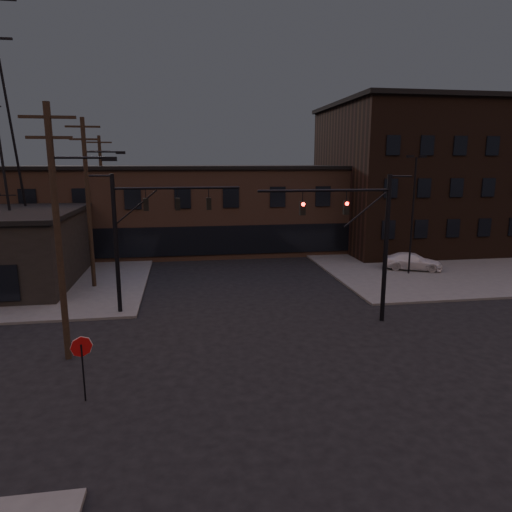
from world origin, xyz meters
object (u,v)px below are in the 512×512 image
at_px(traffic_signal_near, 366,233).
at_px(stop_sign, 82,354).
at_px(car_crossing, 239,243).
at_px(parked_car_lot_b, 412,261).
at_px(parked_car_lot_a, 395,249).
at_px(traffic_signal_far, 139,228).

height_order(traffic_signal_near, stop_sign, traffic_signal_near).
bearing_deg(car_crossing, traffic_signal_near, -56.74).
bearing_deg(stop_sign, car_crossing, 71.81).
xyz_separation_m(stop_sign, parked_car_lot_b, (21.90, 17.16, -1.03)).
height_order(traffic_signal_near, car_crossing, traffic_signal_near).
bearing_deg(parked_car_lot_a, traffic_signal_near, 148.23).
bearing_deg(traffic_signal_near, car_crossing, 101.25).
bearing_deg(stop_sign, traffic_signal_far, 82.68).
xyz_separation_m(traffic_signal_far, parked_car_lot_b, (20.62, 7.17, -4.20)).
bearing_deg(parked_car_lot_b, parked_car_lot_a, 12.32).
height_order(traffic_signal_near, parked_car_lot_b, traffic_signal_near).
relative_size(stop_sign, parked_car_lot_a, 0.58).
bearing_deg(traffic_signal_far, parked_car_lot_b, 19.19).
xyz_separation_m(stop_sign, car_crossing, (9.12, 27.77, -1.01)).
height_order(parked_car_lot_b, car_crossing, car_crossing).
height_order(traffic_signal_far, stop_sign, traffic_signal_far).
xyz_separation_m(traffic_signal_near, stop_sign, (-13.36, -6.49, -3.09)).
xyz_separation_m(parked_car_lot_a, parked_car_lot_b, (-1.00, -5.07, -0.07)).
distance_m(traffic_signal_near, stop_sign, 15.17).
relative_size(traffic_signal_far, stop_sign, 3.23).
height_order(traffic_signal_near, parked_car_lot_a, traffic_signal_near).
distance_m(stop_sign, parked_car_lot_b, 27.84).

